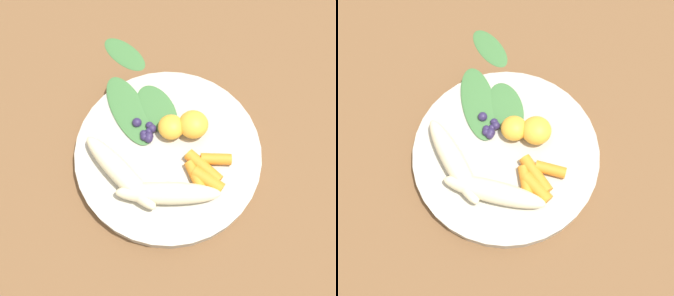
% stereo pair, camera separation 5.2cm
% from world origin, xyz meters
% --- Properties ---
extents(ground_plane, '(2.40, 2.40, 0.00)m').
position_xyz_m(ground_plane, '(0.00, 0.00, 0.00)').
color(ground_plane, brown).
extents(bowl, '(0.28, 0.28, 0.03)m').
position_xyz_m(bowl, '(0.00, 0.00, 0.01)').
color(bowl, '#B2AD9E').
rests_on(bowl, ground_plane).
extents(banana_peeled_left, '(0.14, 0.11, 0.03)m').
position_xyz_m(banana_peeled_left, '(0.04, 0.06, 0.04)').
color(banana_peeled_left, beige).
rests_on(banana_peeled_left, bowl).
extents(banana_peeled_right, '(0.05, 0.15, 0.03)m').
position_xyz_m(banana_peeled_right, '(0.08, -0.01, 0.04)').
color(banana_peeled_right, beige).
rests_on(banana_peeled_right, bowl).
extents(orange_segment_near, '(0.04, 0.04, 0.03)m').
position_xyz_m(orange_segment_near, '(-0.02, -0.02, 0.04)').
color(orange_segment_near, '#F4A833').
rests_on(orange_segment_near, bowl).
extents(orange_segment_far, '(0.05, 0.05, 0.03)m').
position_xyz_m(orange_segment_far, '(-0.05, -0.01, 0.04)').
color(orange_segment_far, '#F4A833').
rests_on(orange_segment_far, bowl).
extents(carrot_front, '(0.03, 0.06, 0.02)m').
position_xyz_m(carrot_front, '(-0.01, 0.06, 0.03)').
color(carrot_front, orange).
rests_on(carrot_front, bowl).
extents(carrot_mid_left, '(0.03, 0.05, 0.02)m').
position_xyz_m(carrot_mid_left, '(-0.02, 0.07, 0.04)').
color(carrot_mid_left, orange).
rests_on(carrot_mid_left, bowl).
extents(carrot_mid_right, '(0.03, 0.06, 0.02)m').
position_xyz_m(carrot_mid_right, '(-0.02, 0.06, 0.04)').
color(carrot_mid_right, orange).
rests_on(carrot_mid_right, bowl).
extents(carrot_rear, '(0.05, 0.04, 0.02)m').
position_xyz_m(carrot_rear, '(-0.05, 0.06, 0.03)').
color(carrot_rear, orange).
rests_on(carrot_rear, bowl).
extents(blueberry_pile, '(0.04, 0.05, 0.01)m').
position_xyz_m(blueberry_pile, '(0.01, -0.04, 0.03)').
color(blueberry_pile, '#2D234C').
rests_on(blueberry_pile, bowl).
extents(kale_leaf_left, '(0.07, 0.10, 0.00)m').
position_xyz_m(kale_leaf_left, '(-0.03, -0.07, 0.03)').
color(kale_leaf_left, '#3D7038').
rests_on(kale_leaf_left, bowl).
extents(kale_leaf_right, '(0.07, 0.14, 0.00)m').
position_xyz_m(kale_leaf_right, '(0.01, -0.09, 0.03)').
color(kale_leaf_right, '#3D7038').
rests_on(kale_leaf_right, bowl).
extents(kale_leaf_stray, '(0.06, 0.10, 0.01)m').
position_xyz_m(kale_leaf_stray, '(-0.05, -0.21, 0.00)').
color(kale_leaf_stray, '#3D7038').
rests_on(kale_leaf_stray, ground_plane).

